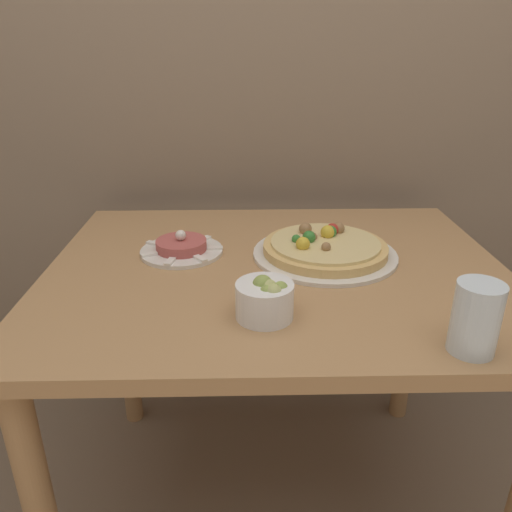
# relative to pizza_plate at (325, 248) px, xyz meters

# --- Properties ---
(back_wall) EXTENTS (8.00, 0.05, 2.60)m
(back_wall) POSITION_rel_pizza_plate_xyz_m (-0.12, 0.50, 0.51)
(back_wall) COLOR #84705B
(back_wall) RESTS_ON ground_plane
(dining_table) EXTENTS (1.08, 0.86, 0.77)m
(dining_table) POSITION_rel_pizza_plate_xyz_m (-0.12, -0.06, -0.13)
(dining_table) COLOR #AD7F51
(dining_table) RESTS_ON ground_plane
(pizza_plate) EXTENTS (0.36, 0.36, 0.07)m
(pizza_plate) POSITION_rel_pizza_plate_xyz_m (0.00, 0.00, 0.00)
(pizza_plate) COLOR silver
(pizza_plate) RESTS_ON dining_table
(tartare_plate) EXTENTS (0.21, 0.21, 0.06)m
(tartare_plate) POSITION_rel_pizza_plate_xyz_m (-0.36, 0.03, -0.01)
(tartare_plate) COLOR silver
(tartare_plate) RESTS_ON dining_table
(small_bowl) EXTENTS (0.11, 0.11, 0.09)m
(small_bowl) POSITION_rel_pizza_plate_xyz_m (-0.16, -0.30, 0.02)
(small_bowl) COLOR white
(small_bowl) RESTS_ON dining_table
(drinking_glass) EXTENTS (0.08, 0.08, 0.13)m
(drinking_glass) POSITION_rel_pizza_plate_xyz_m (0.19, -0.42, 0.04)
(drinking_glass) COLOR silver
(drinking_glass) RESTS_ON dining_table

